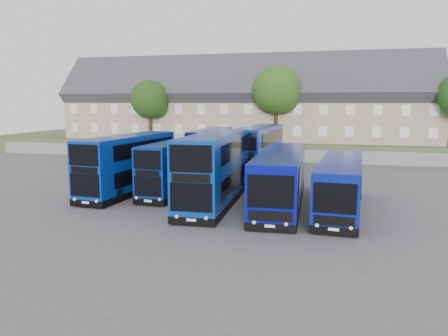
# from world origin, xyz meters

# --- Properties ---
(ground) EXTENTS (120.00, 120.00, 0.00)m
(ground) POSITION_xyz_m (0.00, 0.00, 0.00)
(ground) COLOR #4D4D53
(ground) RESTS_ON ground
(retaining_wall) EXTENTS (70.00, 0.40, 1.50)m
(retaining_wall) POSITION_xyz_m (0.00, 24.00, 0.75)
(retaining_wall) COLOR slate
(retaining_wall) RESTS_ON ground
(earth_bank) EXTENTS (80.00, 20.00, 2.00)m
(earth_bank) POSITION_xyz_m (0.00, 34.00, 1.00)
(earth_bank) COLOR #444D2B
(earth_bank) RESTS_ON ground
(terrace_row) EXTENTS (48.00, 10.40, 11.20)m
(terrace_row) POSITION_xyz_m (-3.00, 30.00, 6.60)
(terrace_row) COLOR gray
(terrace_row) RESTS_ON earth_bank
(dd_front_left) EXTENTS (3.43, 11.13, 4.36)m
(dd_front_left) POSITION_xyz_m (-6.39, 3.41, 2.14)
(dd_front_left) COLOR #082D95
(dd_front_left) RESTS_ON ground
(dd_front_mid) EXTENTS (2.66, 9.93, 3.91)m
(dd_front_mid) POSITION_xyz_m (-2.88, 4.30, 1.92)
(dd_front_mid) COLOR navy
(dd_front_mid) RESTS_ON ground
(dd_front_right) EXTENTS (3.20, 12.07, 4.76)m
(dd_front_right) POSITION_xyz_m (0.99, 1.54, 2.34)
(dd_front_right) COLOR #083595
(dd_front_right) RESTS_ON ground
(dd_rear_left) EXTENTS (2.52, 10.36, 4.10)m
(dd_rear_left) POSITION_xyz_m (-3.55, 16.42, 2.01)
(dd_rear_left) COLOR #070E90
(dd_rear_left) RESTS_ON ground
(dd_rear_right) EXTENTS (3.33, 11.73, 4.61)m
(dd_rear_right) POSITION_xyz_m (1.88, 13.61, 2.27)
(dd_rear_right) COLOR #071E92
(dd_rear_right) RESTS_ON ground
(coach_east_a) EXTENTS (3.28, 13.37, 3.63)m
(coach_east_a) POSITION_xyz_m (5.40, 2.05, 1.78)
(coach_east_a) COLOR #070C8D
(coach_east_a) RESTS_ON ground
(coach_east_b) EXTENTS (3.25, 12.11, 3.27)m
(coach_east_b) POSITION_xyz_m (9.28, 1.59, 1.60)
(coach_east_b) COLOR #081994
(coach_east_b) RESTS_ON ground
(tree_west) EXTENTS (4.80, 4.80, 7.65)m
(tree_west) POSITION_xyz_m (-13.85, 25.10, 7.05)
(tree_west) COLOR #382314
(tree_west) RESTS_ON earth_bank
(tree_mid) EXTENTS (5.76, 5.76, 9.18)m
(tree_mid) POSITION_xyz_m (2.15, 25.60, 8.07)
(tree_mid) COLOR #382314
(tree_mid) RESTS_ON earth_bank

